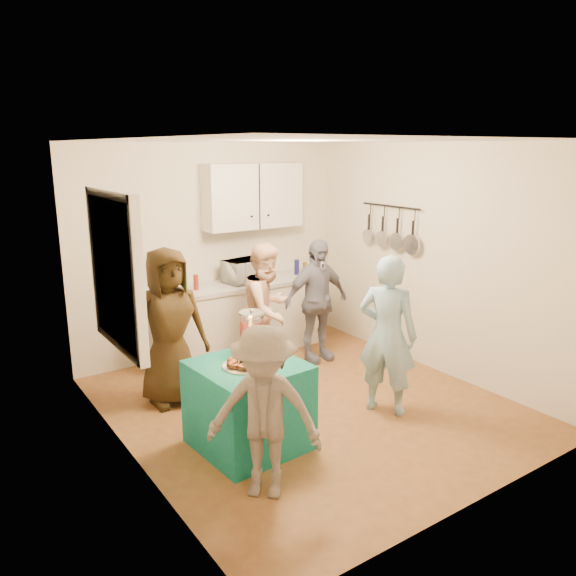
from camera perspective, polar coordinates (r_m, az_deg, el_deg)
floor at (r=5.82m, az=1.99°, el=-11.75°), size 4.00×4.00×0.00m
ceiling at (r=5.24m, az=2.24°, el=14.76°), size 4.00×4.00×0.00m
back_wall at (r=7.06m, az=-7.60°, el=3.87°), size 3.60×3.60×0.00m
left_wall at (r=4.58m, az=-16.32°, el=-2.16°), size 4.00×4.00×0.00m
right_wall at (r=6.60m, az=14.80°, el=2.81°), size 4.00×4.00×0.00m
window_night at (r=4.81m, az=-17.32°, el=1.60°), size 0.04×1.00×1.20m
counter at (r=7.10m, az=-4.84°, el=-3.23°), size 2.20×0.58×0.86m
countertop at (r=6.98m, az=-4.91°, el=0.34°), size 2.24×0.62×0.05m
upper_cabinet at (r=7.09m, az=-3.57°, el=9.31°), size 1.30×0.30×0.80m
pot_rack at (r=6.96m, az=10.16°, el=6.13°), size 0.12×1.00×0.60m
microwave at (r=6.98m, az=-4.40°, el=1.75°), size 0.56×0.42×0.28m
party_table at (r=4.95m, az=-4.03°, el=-11.77°), size 0.91×0.91×0.76m
donut_cake at (r=4.71m, az=-4.40°, el=-6.93°), size 0.38×0.38×0.18m
punch_jar at (r=5.05m, az=-3.67°, el=-4.50°), size 0.22×0.22×0.34m
man_birthday at (r=5.49m, az=10.06°, el=-4.73°), size 0.61×0.69×1.57m
woman_back_left at (r=5.73m, az=-12.01°, el=-3.86°), size 0.79×0.53×1.61m
woman_back_center at (r=6.34m, az=-2.11°, el=-2.21°), size 0.91×0.83×1.52m
woman_back_right at (r=6.75m, az=2.90°, el=-1.30°), size 0.89×0.40×1.50m
child_near_left at (r=4.18m, az=-2.45°, el=-12.55°), size 0.96×0.95×1.32m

